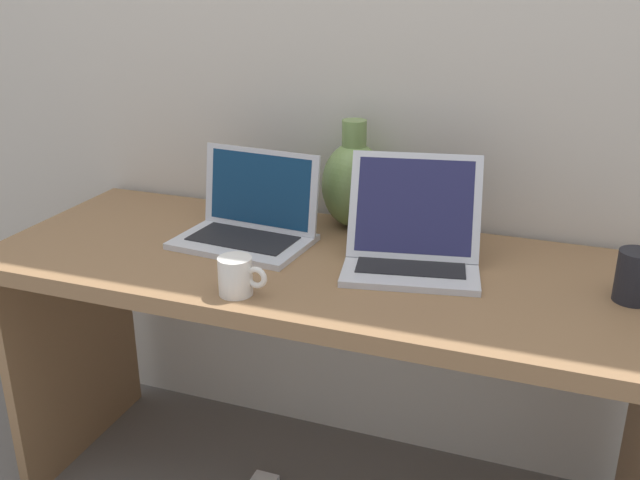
{
  "coord_description": "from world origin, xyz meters",
  "views": [
    {
      "loc": [
        0.54,
        -1.45,
        1.37
      ],
      "look_at": [
        0.0,
        0.0,
        0.77
      ],
      "focal_mm": 40.16,
      "sensor_mm": 36.0,
      "label": 1
    }
  ],
  "objects_px": {
    "laptop_right": "(413,237)",
    "pen_cup": "(635,276)",
    "laptop_left": "(251,217)",
    "coffee_mug": "(237,276)",
    "green_vase": "(353,183)"
  },
  "relations": [
    {
      "from": "laptop_left",
      "to": "pen_cup",
      "type": "bearing_deg",
      "value": -3.06
    },
    {
      "from": "laptop_left",
      "to": "coffee_mug",
      "type": "bearing_deg",
      "value": -70.1
    },
    {
      "from": "laptop_left",
      "to": "coffee_mug",
      "type": "relative_size",
      "value": 3.11
    },
    {
      "from": "laptop_left",
      "to": "laptop_right",
      "type": "height_order",
      "value": "laptop_right"
    },
    {
      "from": "laptop_left",
      "to": "green_vase",
      "type": "distance_m",
      "value": 0.28
    },
    {
      "from": "laptop_left",
      "to": "coffee_mug",
      "type": "height_order",
      "value": "laptop_left"
    },
    {
      "from": "laptop_left",
      "to": "coffee_mug",
      "type": "xyz_separation_m",
      "value": [
        0.11,
        -0.3,
        -0.02
      ]
    },
    {
      "from": "laptop_right",
      "to": "pen_cup",
      "type": "xyz_separation_m",
      "value": [
        0.47,
        -0.04,
        -0.01
      ]
    },
    {
      "from": "green_vase",
      "to": "coffee_mug",
      "type": "height_order",
      "value": "green_vase"
    },
    {
      "from": "green_vase",
      "to": "coffee_mug",
      "type": "relative_size",
      "value": 2.6
    },
    {
      "from": "laptop_left",
      "to": "pen_cup",
      "type": "relative_size",
      "value": 1.82
    },
    {
      "from": "laptop_left",
      "to": "laptop_right",
      "type": "relative_size",
      "value": 0.97
    },
    {
      "from": "laptop_right",
      "to": "coffee_mug",
      "type": "relative_size",
      "value": 3.2
    },
    {
      "from": "green_vase",
      "to": "coffee_mug",
      "type": "xyz_separation_m",
      "value": [
        -0.1,
        -0.48,
        -0.08
      ]
    },
    {
      "from": "pen_cup",
      "to": "green_vase",
      "type": "bearing_deg",
      "value": 161.24
    }
  ]
}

